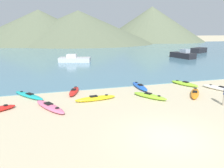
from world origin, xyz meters
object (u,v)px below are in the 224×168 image
Objects in this scene: kayak_on_sand_2 at (140,86)px; kayak_on_sand_6 at (221,89)px; kayak_on_sand_9 at (74,91)px; kayak_on_sand_3 at (96,98)px; kayak_on_sand_5 at (29,95)px; moored_boat_2 at (199,50)px; kayak_on_sand_4 at (50,107)px; kayak_on_sand_0 at (184,84)px; kayak_on_sand_7 at (195,93)px; moored_boat_1 at (183,55)px; kayak_on_sand_8 at (150,96)px; moored_boat_3 at (75,59)px.

kayak_on_sand_6 reaches higher than kayak_on_sand_2.
kayak_on_sand_9 reaches higher than kayak_on_sand_2.
kayak_on_sand_3 is at bearing -152.77° from kayak_on_sand_2.
kayak_on_sand_5 is at bearing 153.89° from kayak_on_sand_3.
kayak_on_sand_2 is 36.60m from moored_boat_2.
kayak_on_sand_2 is 6.92m from kayak_on_sand_6.
kayak_on_sand_2 is 8.50m from kayak_on_sand_4.
kayak_on_sand_0 is 0.89× the size of kayak_on_sand_5.
kayak_on_sand_9 reaches higher than kayak_on_sand_4.
moored_boat_2 is (34.14, 28.69, 0.48)m from kayak_on_sand_4.
kayak_on_sand_0 is at bearing 69.48° from kayak_on_sand_7.
kayak_on_sand_8 is at bearing -129.62° from moored_boat_1.
moored_boat_3 is at bearing 107.26° from kayak_on_sand_7.
kayak_on_sand_9 is at bearing 159.77° from kayak_on_sand_7.
kayak_on_sand_8 is (8.86, -2.96, 0.02)m from kayak_on_sand_5.
moored_boat_1 reaches higher than kayak_on_sand_0.
kayak_on_sand_4 is (-3.28, -0.86, -0.01)m from kayak_on_sand_3.
kayak_on_sand_9 is at bearing 150.32° from kayak_on_sand_8.
kayak_on_sand_5 is 13.10m from kayak_on_sand_7.
moored_boat_1 is at bearing -1.64° from moored_boat_3.
moored_boat_3 is (2.46, 18.21, 0.34)m from kayak_on_sand_9.
kayak_on_sand_7 is (11.18, -0.09, -0.00)m from kayak_on_sand_4.
kayak_on_sand_8 is at bearing -29.68° from kayak_on_sand_9.
kayak_on_sand_9 is at bearing 166.82° from kayak_on_sand_6.
kayak_on_sand_2 is 0.68× the size of moored_boat_2.
kayak_on_sand_5 is 0.60× the size of moored_boat_3.
kayak_on_sand_8 reaches higher than kayak_on_sand_2.
kayak_on_sand_3 is at bearing -136.59° from moored_boat_1.
kayak_on_sand_8 is 21.46m from moored_boat_3.
kayak_on_sand_6 reaches higher than kayak_on_sand_7.
kayak_on_sand_0 is 4.46m from kayak_on_sand_2.
kayak_on_sand_0 reaches higher than kayak_on_sand_8.
kayak_on_sand_8 is (7.36, 0.24, 0.01)m from kayak_on_sand_4.
moored_boat_3 is (4.47, 21.51, 0.34)m from kayak_on_sand_4.
kayak_on_sand_4 is 21.97m from moored_boat_3.
kayak_on_sand_3 reaches higher than kayak_on_sand_5.
kayak_on_sand_9 is at bearing 58.61° from kayak_on_sand_4.
kayak_on_sand_6 is at bearing -9.99° from kayak_on_sand_5.
moored_boat_2 is (19.95, 28.25, 0.47)m from kayak_on_sand_6.
kayak_on_sand_0 is at bearing 12.94° from kayak_on_sand_3.
kayak_on_sand_8 is (4.08, -0.62, 0.00)m from kayak_on_sand_3.
kayak_on_sand_0 reaches higher than kayak_on_sand_2.
moored_boat_2 is at bearing 38.78° from moored_boat_1.
kayak_on_sand_4 is 1.23× the size of kayak_on_sand_8.
kayak_on_sand_0 is 3.13m from kayak_on_sand_6.
kayak_on_sand_0 is 20.16m from moored_boat_3.
kayak_on_sand_9 is at bearing 117.55° from kayak_on_sand_3.
kayak_on_sand_5 is 9.34m from kayak_on_sand_8.
kayak_on_sand_8 is 39.07m from moored_boat_2.
kayak_on_sand_2 is 5.85m from kayak_on_sand_9.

